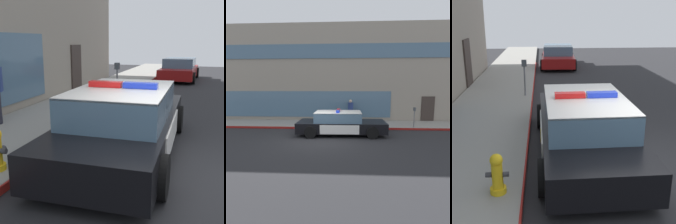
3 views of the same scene
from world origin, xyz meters
The scene contains 7 objects.
ground centered at (0.00, 0.00, 0.00)m, with size 48.00×48.00×0.00m, color #262628.
sidewalk centered at (0.00, 3.76, 0.07)m, with size 48.00×2.71×0.15m, color gray.
curb_red_paint centered at (0.00, 2.39, 0.08)m, with size 28.80×0.04×0.14m, color maroon.
police_cruiser centered at (1.11, 1.08, 0.68)m, with size 5.21×2.20×1.49m.
fire_hydrant centered at (-0.66, 2.80, 0.50)m, with size 0.34×0.39×0.73m.
car_down_street centered at (13.45, 1.02, 0.63)m, with size 4.56×2.17×1.29m.
parking_meter centered at (5.98, 2.66, 1.08)m, with size 0.12×0.18×1.34m.
Camera 3 is at (-5.34, 2.00, 3.09)m, focal length 49.06 mm.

